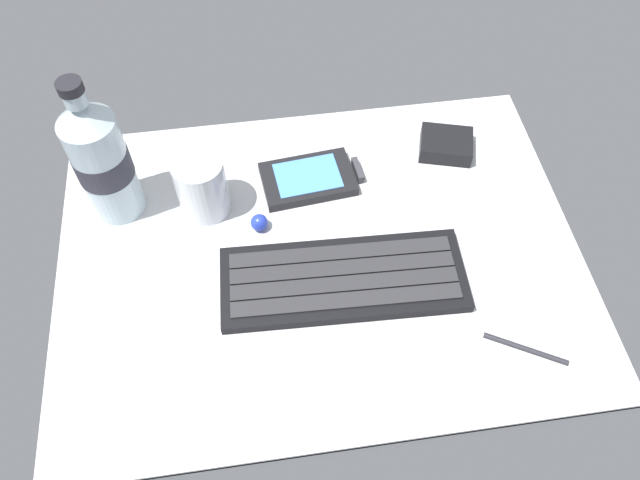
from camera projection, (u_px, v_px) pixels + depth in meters
ground_plane at (320, 260)px, 77.79cm from camera, size 64.00×48.00×2.80cm
keyboard at (343, 279)px, 74.11cm from camera, size 29.44×12.23×1.70cm
handheld_device at (313, 178)px, 83.00cm from camera, size 13.30×8.76×1.50cm
juice_cup at (202, 188)px, 77.99cm from camera, size 6.40×6.40×8.50cm
water_bottle at (101, 159)px, 73.91cm from camera, size 6.73×6.73×20.80cm
charger_block at (446, 145)px, 85.77cm from camera, size 8.29×7.33×2.40cm
trackball_mouse at (259, 223)px, 78.43cm from camera, size 2.20×2.20×2.20cm
stylus_pen at (526, 348)px, 69.61cm from camera, size 8.61×5.29×0.70cm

